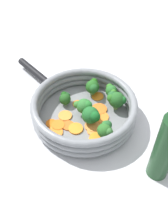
{
  "coord_description": "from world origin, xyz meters",
  "views": [
    {
      "loc": [
        -0.02,
        -0.5,
        0.57
      ],
      "look_at": [
        0.0,
        0.0,
        0.03
      ],
      "focal_mm": 42.0,
      "sensor_mm": 36.0,
      "label": 1
    }
  ],
  "objects": [
    {
      "name": "carrot_slice_10",
      "position": [
        -0.07,
        -0.03,
        0.02
      ],
      "size": [
        0.05,
        0.05,
        0.01
      ],
      "primitive_type": "cylinder",
      "rotation": [
        0.0,
        0.0,
        1.19
      ],
      "color": "orange",
      "rests_on": "skillet"
    },
    {
      "name": "skillet_rivet_left",
      "position": [
        -0.06,
        0.12,
        0.02
      ],
      "size": [
        0.01,
        0.01,
        0.01
      ],
      "primitive_type": "sphere",
      "color": "gray",
      "rests_on": "skillet"
    },
    {
      "name": "carrot_slice_11",
      "position": [
        0.02,
        -0.04,
        0.02
      ],
      "size": [
        0.06,
        0.06,
        0.01
      ],
      "primitive_type": "cylinder",
      "rotation": [
        0.0,
        0.0,
        3.81
      ],
      "color": "#F98F40",
      "rests_on": "skillet"
    },
    {
      "name": "carrot_slice_7",
      "position": [
        -0.03,
        -0.05,
        0.02
      ],
      "size": [
        0.05,
        0.05,
        0.0
      ],
      "primitive_type": "cylinder",
      "rotation": [
        0.0,
        0.0,
        5.17
      ],
      "color": "orange",
      "rests_on": "skillet"
    },
    {
      "name": "carrot_slice_0",
      "position": [
        -0.05,
        -0.04,
        0.02
      ],
      "size": [
        0.04,
        0.04,
        0.0
      ],
      "primitive_type": "cylinder",
      "rotation": [
        0.0,
        0.0,
        4.61
      ],
      "color": "orange",
      "rests_on": "skillet"
    },
    {
      "name": "broccoli_floret_2",
      "position": [
        -0.05,
        0.05,
        0.04
      ],
      "size": [
        0.03,
        0.04,
        0.04
      ],
      "color": "#89AE6D",
      "rests_on": "skillet"
    },
    {
      "name": "broccoli_floret_6",
      "position": [
        0.03,
        0.09,
        0.05
      ],
      "size": [
        0.04,
        0.05,
        0.05
      ],
      "color": "#779B57",
      "rests_on": "skillet"
    },
    {
      "name": "carrot_slice_9",
      "position": [
        -0.02,
        0.05,
        0.02
      ],
      "size": [
        0.04,
        0.04,
        0.0
      ],
      "primitive_type": "cylinder",
      "rotation": [
        0.0,
        0.0,
        2.72
      ],
      "color": "orange",
      "rests_on": "skillet"
    },
    {
      "name": "skillet_handle",
      "position": [
        -0.15,
        0.18,
        0.02
      ],
      "size": [
        0.14,
        0.16,
        0.02
      ],
      "primitive_type": "cylinder",
      "rotation": [
        1.57,
        0.0,
        3.82
      ],
      "color": "black",
      "rests_on": "skillet"
    },
    {
      "name": "broccoli_floret_4",
      "position": [
        0.08,
        0.07,
        0.04
      ],
      "size": [
        0.04,
        0.04,
        0.05
      ],
      "color": "#8AB361",
      "rests_on": "skillet"
    },
    {
      "name": "carrot_slice_5",
      "position": [
        0.04,
        -0.03,
        0.02
      ],
      "size": [
        0.06,
        0.06,
        0.0
      ],
      "primitive_type": "cylinder",
      "rotation": [
        0.0,
        0.0,
        2.13
      ],
      "color": "orange",
      "rests_on": "skillet"
    },
    {
      "name": "carrot_slice_12",
      "position": [
        0.05,
        -0.01,
        0.02
      ],
      "size": [
        0.06,
        0.06,
        0.0
      ],
      "primitive_type": "cylinder",
      "rotation": [
        0.0,
        0.0,
        3.78
      ],
      "color": "orange",
      "rests_on": "skillet"
    },
    {
      "name": "skillet_rim_wall",
      "position": [
        0.0,
        0.0,
        0.04
      ],
      "size": [
        0.29,
        0.29,
        0.06
      ],
      "color": "gray",
      "rests_on": "skillet"
    },
    {
      "name": "carrot_slice_6",
      "position": [
        -0.05,
        0.0,
        0.02
      ],
      "size": [
        0.05,
        0.05,
        0.0
      ],
      "primitive_type": "cylinder",
      "rotation": [
        0.0,
        0.0,
        5.5
      ],
      "color": "orange",
      "rests_on": "skillet"
    },
    {
      "name": "carrot_slice_1",
      "position": [
        -0.09,
        -0.03,
        0.02
      ],
      "size": [
        0.04,
        0.04,
        0.0
      ],
      "primitive_type": "cylinder",
      "rotation": [
        0.0,
        0.0,
        2.34
      ],
      "color": "orange",
      "rests_on": "skillet"
    },
    {
      "name": "carrot_slice_2",
      "position": [
        -0.08,
        -0.06,
        0.02
      ],
      "size": [
        0.05,
        0.05,
        0.0
      ],
      "primitive_type": "cylinder",
      "rotation": [
        0.0,
        0.0,
        4.55
      ],
      "color": "orange",
      "rests_on": "skillet"
    },
    {
      "name": "carrot_slice_13",
      "position": [
        0.05,
        0.08,
        0.02
      ],
      "size": [
        0.04,
        0.04,
        0.0
      ],
      "primitive_type": "cylinder",
      "rotation": [
        0.0,
        0.0,
        1.62
      ],
      "color": "orange",
      "rests_on": "skillet"
    },
    {
      "name": "broccoli_floret_5",
      "position": [
        0.02,
        -0.03,
        0.05
      ],
      "size": [
        0.05,
        0.05,
        0.06
      ],
      "color": "#668652",
      "rests_on": "skillet"
    },
    {
      "name": "ground_plane",
      "position": [
        0.0,
        0.0,
        0.0
      ],
      "size": [
        4.0,
        4.0,
        0.0
      ],
      "primitive_type": "plane",
      "color": "#BBBCC1"
    },
    {
      "name": "carrot_slice_8",
      "position": [
        0.02,
        -0.06,
        0.02
      ],
      "size": [
        0.04,
        0.04,
        0.0
      ],
      "primitive_type": "cylinder",
      "rotation": [
        0.0,
        0.0,
        3.54
      ],
      "color": "orange",
      "rests_on": "skillet"
    },
    {
      "name": "carrot_slice_3",
      "position": [
        0.05,
        0.02,
        0.02
      ],
      "size": [
        0.06,
        0.06,
        0.01
      ],
      "primitive_type": "cylinder",
      "rotation": [
        0.0,
        0.0,
        2.76
      ],
      "color": "orange",
      "rests_on": "skillet"
    },
    {
      "name": "carrot_slice_4",
      "position": [
        0.03,
        -0.09,
        0.02
      ],
      "size": [
        0.05,
        0.05,
        0.01
      ],
      "primitive_type": "cylinder",
      "rotation": [
        0.0,
        0.0,
        4.73
      ],
      "color": "orange",
      "rests_on": "skillet"
    },
    {
      "name": "broccoli_floret_3",
      "position": [
        -0.0,
        0.01,
        0.05
      ],
      "size": [
        0.05,
        0.04,
        0.05
      ],
      "color": "#7C9C4C",
      "rests_on": "skillet"
    },
    {
      "name": "broccoli_floret_1",
      "position": [
        0.09,
        0.03,
        0.05
      ],
      "size": [
        0.06,
        0.05,
        0.06
      ],
      "color": "#789C4E",
      "rests_on": "skillet"
    },
    {
      "name": "broccoli_floret_0",
      "position": [
        0.05,
        -0.08,
        0.05
      ],
      "size": [
        0.04,
        0.04,
        0.05
      ],
      "color": "#7FA55B",
      "rests_on": "skillet"
    },
    {
      "name": "skillet",
      "position": [
        0.0,
        0.0,
        0.01
      ],
      "size": [
        0.27,
        0.27,
        0.01
      ],
      "primitive_type": "cylinder",
      "color": "gray",
      "rests_on": "ground_plane"
    },
    {
      "name": "oil_bottle",
      "position": [
        0.17,
        -0.18,
        0.1
      ],
      "size": [
        0.05,
        0.05,
        0.24
      ],
      "color": "#193D1E",
      "rests_on": "ground_plane"
    },
    {
      "name": "skillet_rivet_right",
      "position": [
        -0.1,
        0.08,
        0.02
      ],
      "size": [
        0.01,
        0.01,
        0.01
      ],
      "primitive_type": "sphere",
      "color": "gray",
      "rests_on": "skillet"
    }
  ]
}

